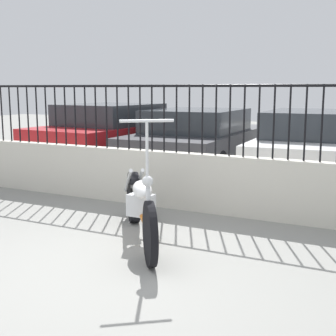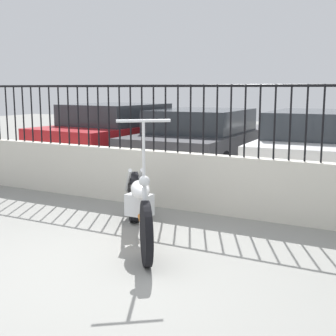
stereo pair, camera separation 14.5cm
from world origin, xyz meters
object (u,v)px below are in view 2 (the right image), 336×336
at_px(motorcycle_orange, 138,203).
at_px(car_white, 319,146).
at_px(car_dark_grey, 204,140).
at_px(car_red, 120,134).

height_order(motorcycle_orange, car_white, motorcycle_orange).
bearing_deg(motorcycle_orange, car_white, 127.44).
distance_m(car_dark_grey, car_white, 2.24).
relative_size(car_red, car_white, 0.96).
bearing_deg(car_dark_grey, motorcycle_orange, -167.72).
xyz_separation_m(motorcycle_orange, car_red, (-3.05, 4.15, 0.29)).
distance_m(car_red, car_dark_grey, 1.99).
height_order(car_red, car_dark_grey, car_red).
relative_size(motorcycle_orange, car_red, 0.44).
relative_size(car_dark_grey, car_white, 0.97).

